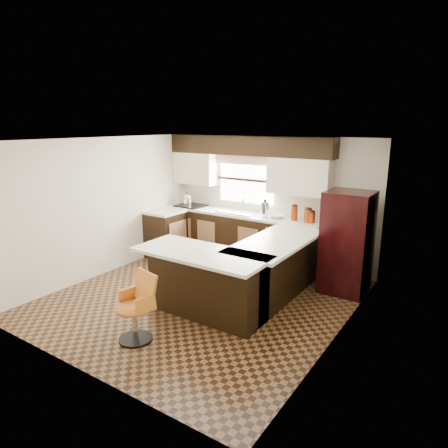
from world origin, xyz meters
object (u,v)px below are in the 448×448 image
Objects in this scene: peninsula_return at (207,284)px; bar_chair at (134,308)px; peninsula_long at (272,271)px; refrigerator at (347,242)px.

bar_chair is (-0.33, -1.07, -0.02)m from peninsula_return.
refrigerator is at bearing 47.23° from peninsula_long.
refrigerator is 3.41m from bar_chair.
refrigerator reaches higher than bar_chair.
peninsula_return reaches higher than bar_chair.
peninsula_return is at bearing 86.26° from bar_chair.
refrigerator is (1.36, 1.88, 0.36)m from peninsula_return.
peninsula_return is at bearing -118.30° from peninsula_long.
refrigerator is at bearing 73.53° from bar_chair.
peninsula_long is at bearing 61.70° from peninsula_return.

